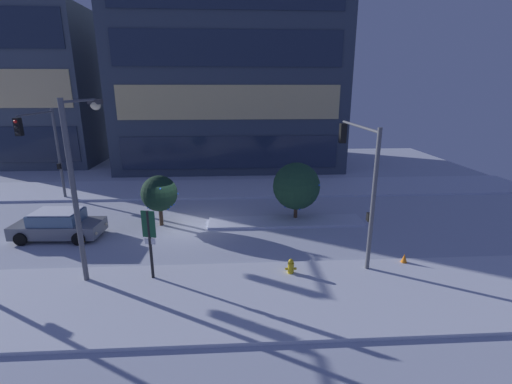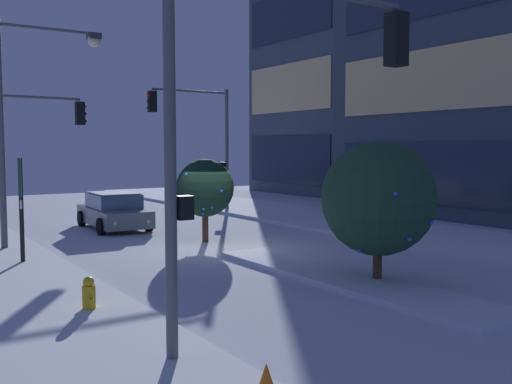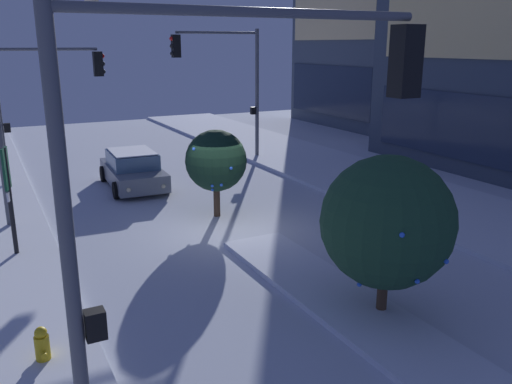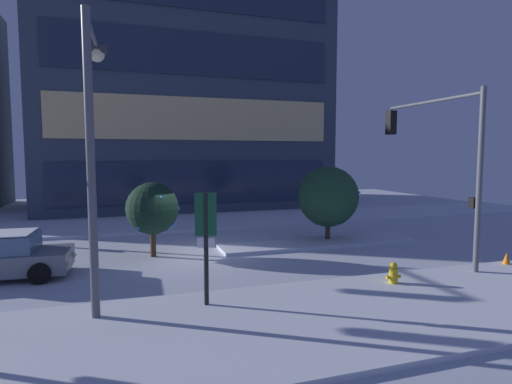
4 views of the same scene
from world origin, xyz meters
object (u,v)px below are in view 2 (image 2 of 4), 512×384
object	(u,v)px
street_lamp_arched	(32,101)
traffic_light_corner_near_right	(278,89)
fire_hydrant	(89,297)
decorated_tree_left_of_median	(205,188)
decorated_tree_median	(378,199)
traffic_light_corner_near_left	(26,134)
parking_info_sign	(21,197)
traffic_light_corner_far_left	(198,128)
car_near	(114,211)
construction_cone	(266,384)

from	to	relation	value
street_lamp_arched	traffic_light_corner_near_right	bearing A→B (deg)	-82.07
traffic_light_corner_near_right	fire_hydrant	bearing A→B (deg)	122.87
decorated_tree_left_of_median	traffic_light_corner_near_right	bearing A→B (deg)	-22.31
decorated_tree_median	street_lamp_arched	bearing A→B (deg)	-149.19
traffic_light_corner_near_left	parking_info_sign	xyz separation A→B (m)	(8.20, -1.94, -1.92)
traffic_light_corner_far_left	parking_info_sign	distance (m)	13.62
traffic_light_corner_far_left	decorated_tree_left_of_median	xyz separation A→B (m)	(7.85, -3.94, -2.41)
car_near	decorated_tree_left_of_median	bearing A→B (deg)	19.42
traffic_light_corner_near_left	decorated_tree_median	bearing A→B (deg)	-72.66
construction_cone	parking_info_sign	bearing A→B (deg)	-176.36
street_lamp_arched	decorated_tree_left_of_median	xyz separation A→B (m)	(1.78, 5.32, -2.90)
traffic_light_corner_far_left	construction_cone	bearing A→B (deg)	64.09
car_near	construction_cone	distance (m)	17.23
parking_info_sign	decorated_tree_left_of_median	xyz separation A→B (m)	(-0.86, 6.26, -0.04)
fire_hydrant	construction_cone	distance (m)	5.22
traffic_light_corner_far_left	construction_cone	xyz separation A→B (m)	(19.58, -9.51, -4.04)
street_lamp_arched	fire_hydrant	bearing A→B (deg)	-94.40
traffic_light_corner_near_right	traffic_light_corner_near_left	bearing A→B (deg)	90.88
car_near	construction_cone	bearing A→B (deg)	-10.92
traffic_light_corner_near_right	decorated_tree_left_of_median	bearing A→B (deg)	67.69
traffic_light_corner_far_left	fire_hydrant	world-z (taller)	traffic_light_corner_far_left
traffic_light_corner_far_left	decorated_tree_median	bearing A→B (deg)	77.37
traffic_light_corner_near_left	traffic_light_corner_far_left	world-z (taller)	traffic_light_corner_far_left
fire_hydrant	construction_cone	world-z (taller)	fire_hydrant
traffic_light_corner_near_right	fire_hydrant	size ratio (longest dim) A/B	7.94
street_lamp_arched	car_near	bearing A→B (deg)	42.02
fire_hydrant	parking_info_sign	distance (m)	5.90
traffic_light_corner_near_right	decorated_tree_median	distance (m)	5.38
fire_hydrant	decorated_tree_median	size ratio (longest dim) A/B	0.22
traffic_light_corner_near_left	fire_hydrant	world-z (taller)	traffic_light_corner_near_left
fire_hydrant	traffic_light_corner_far_left	bearing A→B (deg)	144.80
traffic_light_corner_far_left	street_lamp_arched	world-z (taller)	street_lamp_arched
fire_hydrant	parking_info_sign	bearing A→B (deg)	-179.51
street_lamp_arched	parking_info_sign	world-z (taller)	street_lamp_arched
traffic_light_corner_near_left	fire_hydrant	distance (m)	14.45
parking_info_sign	car_near	bearing A→B (deg)	65.37
traffic_light_corner_far_left	fire_hydrant	distance (m)	18.06
decorated_tree_left_of_median	decorated_tree_median	bearing A→B (deg)	3.08
street_lamp_arched	construction_cone	distance (m)	14.25
car_near	traffic_light_corner_near_right	bearing A→B (deg)	-6.99
fire_hydrant	decorated_tree_median	world-z (taller)	decorated_tree_median
traffic_light_corner_near_right	construction_cone	size ratio (longest dim) A/B	11.19
street_lamp_arched	construction_cone	bearing A→B (deg)	-89.32
fire_hydrant	parking_info_sign	world-z (taller)	parking_info_sign
traffic_light_corner_near_left	traffic_light_corner_far_left	bearing A→B (deg)	3.51
fire_hydrant	decorated_tree_median	xyz separation A→B (m)	(1.30, 6.64, 1.71)
traffic_light_corner_near_left	car_near	bearing A→B (deg)	-39.61
traffic_light_corner_near_right	parking_info_sign	distance (m)	9.58
fire_hydrant	decorated_tree_left_of_median	xyz separation A→B (m)	(-6.55, 6.22, 1.53)
construction_cone	decorated_tree_left_of_median	bearing A→B (deg)	154.59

